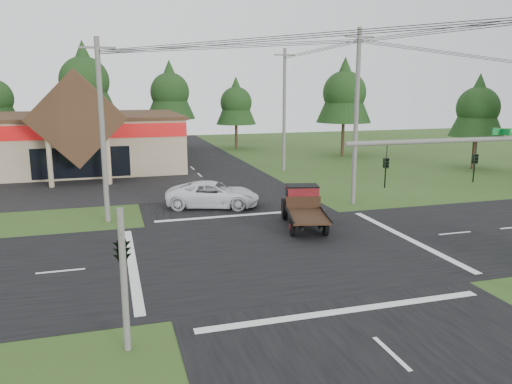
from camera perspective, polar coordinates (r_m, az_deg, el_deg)
name	(u,v)px	position (r m, az deg, el deg)	size (l,w,h in m)	color
ground	(280,250)	(24.38, 2.80, -6.69)	(120.00, 120.00, 0.00)	#2D4819
road_ns	(280,250)	(24.38, 2.80, -6.67)	(12.00, 120.00, 0.02)	black
road_ew	(280,250)	(24.38, 2.80, -6.66)	(120.00, 12.00, 0.02)	black
parking_apron	(26,191)	(42.00, -24.83, 0.16)	(28.00, 14.00, 0.02)	black
cvs_building	(20,141)	(52.22, -25.36, 5.29)	(30.40, 18.20, 9.19)	#9C8769
traffic_signal_mast	(504,182)	(19.95, 26.48, 0.99)	(8.12, 0.24, 7.00)	#595651
traffic_signal_corner	(121,236)	(15.08, -15.15, -4.88)	(0.53, 2.48, 4.40)	#595651
utility_pole_nw	(102,130)	(29.89, -17.17, 6.81)	(2.00, 0.30, 10.50)	#595651
utility_pole_ne	(356,116)	(33.73, 11.38, 8.48)	(2.00, 0.30, 11.50)	#595651
utility_pole_n	(284,110)	(46.56, 3.25, 9.39)	(2.00, 0.30, 11.20)	#595651
tree_row_c	(84,79)	(62.84, -19.05, 12.15)	(7.28, 7.28, 13.13)	#332316
tree_row_d	(170,90)	(64.26, -9.83, 11.39)	(6.16, 6.16, 11.11)	#332316
tree_row_e	(236,101)	(63.78, -2.29, 10.34)	(5.04, 5.04, 9.09)	#332316
tree_side_ne	(344,91)	(57.82, 10.08, 11.34)	(6.16, 6.16, 11.11)	#332316
tree_side_e_near	(478,106)	(52.17, 24.05, 8.99)	(5.04, 5.04, 9.09)	#332316
antique_flatbed_truck	(305,208)	(28.07, 5.58, -1.82)	(2.07, 5.43, 2.27)	#520E0B
white_pickup	(213,194)	(32.93, -4.93, -0.28)	(2.80, 6.06, 1.68)	white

